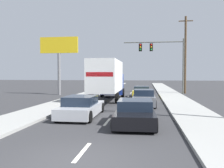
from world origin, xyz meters
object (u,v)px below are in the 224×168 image
object	(u,v)px
box_truck	(107,78)
car_black	(135,113)
car_gray	(144,98)
traffic_signal_mast	(159,52)
car_yellow	(142,92)
utility_pole_mid	(185,54)
roadside_billboard	(59,53)
car_silver	(81,107)

from	to	relation	value
box_truck	car_black	bearing A→B (deg)	-73.54
car_gray	car_black	distance (m)	7.27
box_truck	traffic_signal_mast	world-z (taller)	traffic_signal_mast
car_yellow	car_black	distance (m)	14.71
box_truck	utility_pole_mid	xyz separation A→B (m)	(8.67, 9.67, 2.97)
car_gray	roadside_billboard	xyz separation A→B (m)	(-10.35, 8.83, 4.55)
car_silver	roadside_billboard	world-z (taller)	roadside_billboard
traffic_signal_mast	roadside_billboard	bearing A→B (deg)	-165.86
traffic_signal_mast	roadside_billboard	size ratio (longest dim) A/B	1.08
box_truck	roadside_billboard	bearing A→B (deg)	141.15
car_yellow	roadside_billboard	xyz separation A→B (m)	(-10.03, 1.39, 4.59)
box_truck	roadside_billboard	distance (m)	9.32
car_yellow	utility_pole_mid	size ratio (longest dim) A/B	0.41
traffic_signal_mast	roadside_billboard	world-z (taller)	roadside_billboard
car_gray	car_black	bearing A→B (deg)	-92.82
car_silver	car_gray	world-z (taller)	car_gray
utility_pole_mid	roadside_billboard	size ratio (longest dim) A/B	1.42
car_silver	car_yellow	world-z (taller)	car_silver
car_black	car_yellow	bearing A→B (deg)	89.86
car_black	car_silver	bearing A→B (deg)	154.06
box_truck	traffic_signal_mast	bearing A→B (deg)	58.78
car_gray	traffic_signal_mast	size ratio (longest dim) A/B	0.62
car_gray	roadside_billboard	size ratio (longest dim) A/B	0.66
car_silver	car_yellow	size ratio (longest dim) A/B	1.15
car_silver	utility_pole_mid	size ratio (longest dim) A/B	0.47
car_silver	car_yellow	distance (m)	13.54
car_gray	utility_pole_mid	size ratio (longest dim) A/B	0.47
box_truck	car_gray	bearing A→B (deg)	-43.47
roadside_billboard	car_black	bearing A→B (deg)	-58.16
car_silver	car_black	bearing A→B (deg)	-25.94
car_silver	traffic_signal_mast	xyz separation A→B (m)	(5.31, 17.57, 4.73)
box_truck	roadside_billboard	xyz separation A→B (m)	(-6.88, 5.54, 2.98)
traffic_signal_mast	car_black	bearing A→B (deg)	-96.20
car_gray	traffic_signal_mast	xyz separation A→B (m)	(1.72, 11.88, 4.71)
car_silver	roadside_billboard	bearing A→B (deg)	114.97
car_silver	car_yellow	bearing A→B (deg)	76.03
car_yellow	traffic_signal_mast	bearing A→B (deg)	65.25
car_yellow	box_truck	bearing A→B (deg)	-127.27
box_truck	traffic_signal_mast	distance (m)	10.51
car_yellow	utility_pole_mid	distance (m)	9.05
car_yellow	roadside_billboard	world-z (taller)	roadside_billboard
car_silver	traffic_signal_mast	bearing A→B (deg)	73.18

